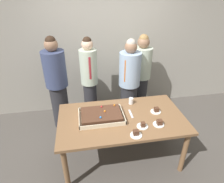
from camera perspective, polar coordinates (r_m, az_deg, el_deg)
name	(u,v)px	position (r m, az deg, el deg)	size (l,w,h in m)	color
ground_plane	(121,156)	(3.26, 2.57, -18.45)	(12.00, 12.00, 0.00)	#4C4742
interior_back_panel	(105,38)	(3.88, -2.09, 15.64)	(8.00, 0.12, 3.00)	#9E998E
party_table	(122,122)	(2.80, 2.88, -9.06)	(1.78, 0.99, 0.76)	brown
sheet_cake	(101,115)	(2.72, -3.21, -7.10)	(0.63, 0.44, 0.11)	beige
plated_slice_near_left	(136,134)	(2.46, 7.14, -12.32)	(0.15, 0.15, 0.08)	white
plated_slice_near_right	(143,125)	(2.60, 9.08, -9.92)	(0.15, 0.15, 0.07)	white
plated_slice_far_left	(159,123)	(2.68, 13.78, -9.10)	(0.15, 0.15, 0.08)	white
plated_slice_far_right	(156,111)	(2.91, 12.92, -5.52)	(0.15, 0.15, 0.08)	white
drink_cup_nearest	(131,101)	(3.03, 5.65, -2.80)	(0.07, 0.07, 0.10)	white
cake_server_utensil	(131,114)	(2.82, 5.61, -6.58)	(0.03, 0.20, 0.01)	silver
person_serving_front	(89,81)	(3.53, -6.70, 3.21)	(0.30, 0.30, 1.67)	#28282D
person_green_shirt_behind	(129,84)	(3.43, 5.10, 2.10)	(0.37, 0.37, 1.66)	#28282D
person_striped_tie_right	(141,75)	(3.82, 8.57, 4.73)	(0.36, 0.36, 1.65)	#28282D
person_far_right_suit	(57,84)	(3.49, -15.96, 2.10)	(0.38, 0.38, 1.72)	#28282D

